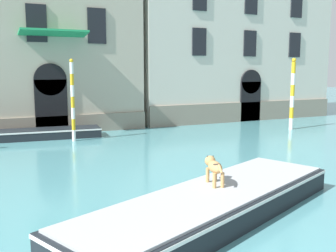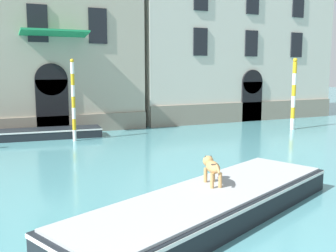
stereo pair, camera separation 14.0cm
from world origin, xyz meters
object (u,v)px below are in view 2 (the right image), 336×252
at_px(mooring_pole_0, 294,94).
at_px(boat_moored_near_palazzo, 37,134).
at_px(mooring_pole_2, 73,100).
at_px(dog_on_deck, 212,167).
at_px(boat_foreground, 210,204).

bearing_deg(mooring_pole_0, boat_moored_near_palazzo, 167.61).
bearing_deg(mooring_pole_2, dog_on_deck, -83.73).
height_order(dog_on_deck, mooring_pole_2, mooring_pole_2).
height_order(boat_moored_near_palazzo, mooring_pole_0, mooring_pole_0).
relative_size(dog_on_deck, mooring_pole_0, 0.24).
bearing_deg(mooring_pole_0, mooring_pole_2, 172.42).
relative_size(boat_foreground, mooring_pole_2, 2.10).
distance_m(mooring_pole_0, mooring_pole_2, 12.92).
xyz_separation_m(dog_on_deck, mooring_pole_2, (-1.25, 11.42, 0.96)).
bearing_deg(dog_on_deck, boat_moored_near_palazzo, 25.42).
bearing_deg(mooring_pole_0, dog_on_deck, -139.93).
relative_size(boat_foreground, boat_moored_near_palazzo, 1.29).
xyz_separation_m(dog_on_deck, boat_moored_near_palazzo, (-2.91, 12.89, -0.86)).
bearing_deg(dog_on_deck, boat_foreground, 158.57).
relative_size(boat_foreground, dog_on_deck, 8.31).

